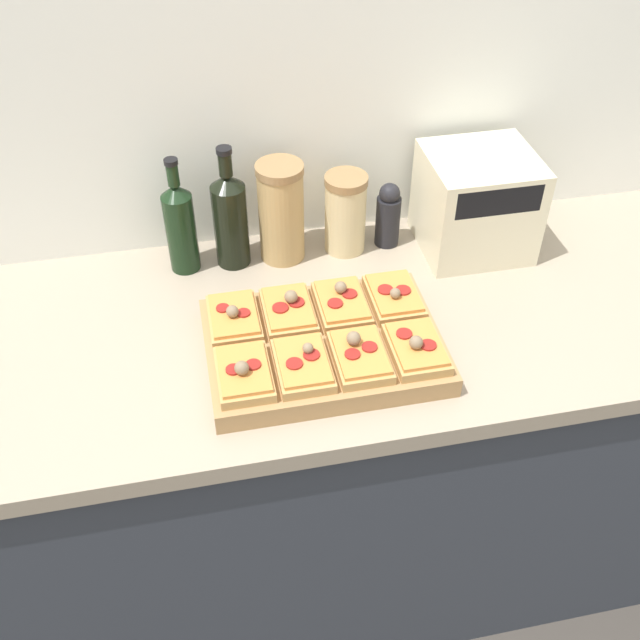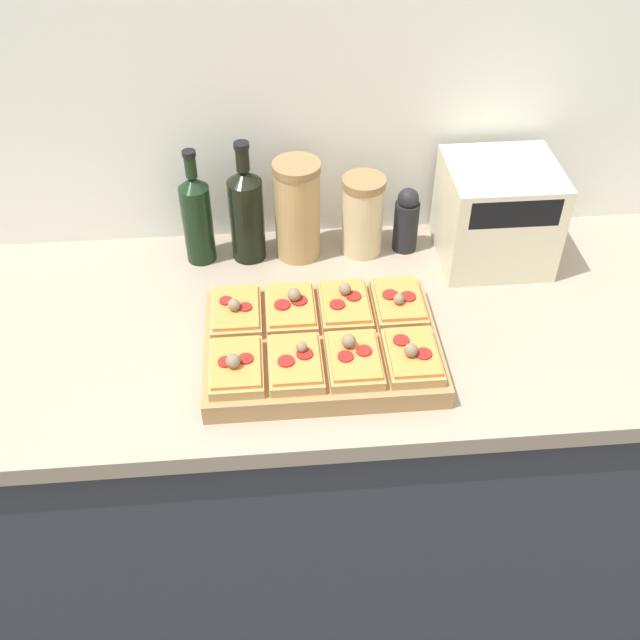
{
  "view_description": "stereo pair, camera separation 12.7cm",
  "coord_description": "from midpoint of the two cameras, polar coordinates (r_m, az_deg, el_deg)",
  "views": [
    {
      "loc": [
        -0.25,
        -0.8,
        1.91
      ],
      "look_at": [
        -0.04,
        0.25,
        0.95
      ],
      "focal_mm": 42.0,
      "sensor_mm": 36.0,
      "label": 1
    },
    {
      "loc": [
        -0.13,
        -0.82,
        1.91
      ],
      "look_at": [
        -0.04,
        0.25,
        0.95
      ],
      "focal_mm": 42.0,
      "sensor_mm": 36.0,
      "label": 2
    }
  ],
  "objects": [
    {
      "name": "olive_oil_bottle",
      "position": [
        1.64,
        -12.81,
        6.96
      ],
      "size": [
        0.07,
        0.07,
        0.27
      ],
      "color": "black",
      "rests_on": "kitchen_counter"
    },
    {
      "name": "toaster_oven",
      "position": [
        1.7,
        9.73,
        8.74
      ],
      "size": [
        0.26,
        0.22,
        0.23
      ],
      "color": "beige",
      "rests_on": "kitchen_counter"
    },
    {
      "name": "wall_back",
      "position": [
        1.64,
        -4.16,
        17.77
      ],
      "size": [
        6.0,
        0.06,
        2.5
      ],
      "color": "silver",
      "rests_on": "ground_plane"
    },
    {
      "name": "wine_bottle",
      "position": [
        1.64,
        -9.09,
        7.64
      ],
      "size": [
        0.08,
        0.08,
        0.28
      ],
      "color": "black",
      "rests_on": "kitchen_counter"
    },
    {
      "name": "pizza_slice_front_midright",
      "position": [
        1.37,
        0.42,
        -2.82
      ],
      "size": [
        0.1,
        0.14,
        0.05
      ],
      "color": "tan",
      "rests_on": "cutting_board"
    },
    {
      "name": "cutting_board",
      "position": [
        1.44,
        -2.28,
        -2.11
      ],
      "size": [
        0.45,
        0.32,
        0.04
      ],
      "primitive_type": "cube",
      "color": "#A37A4C",
      "rests_on": "kitchen_counter"
    },
    {
      "name": "grain_jar_tall",
      "position": [
        1.64,
        -5.22,
        8.13
      ],
      "size": [
        0.1,
        0.1,
        0.23
      ],
      "color": "tan",
      "rests_on": "kitchen_counter"
    },
    {
      "name": "kitchen_counter",
      "position": [
        1.86,
        -1.31,
        -10.29
      ],
      "size": [
        2.63,
        0.67,
        0.89
      ],
      "color": "#333842",
      "rests_on": "ground_plane"
    },
    {
      "name": "pizza_slice_back_left",
      "position": [
        1.47,
        -9.05,
        0.07
      ],
      "size": [
        0.1,
        0.14,
        0.05
      ],
      "color": "tan",
      "rests_on": "cutting_board"
    },
    {
      "name": "pizza_slice_back_right",
      "position": [
        1.5,
        3.26,
        1.7
      ],
      "size": [
        0.1,
        0.14,
        0.05
      ],
      "color": "tan",
      "rests_on": "cutting_board"
    },
    {
      "name": "pizza_slice_front_right",
      "position": [
        1.39,
        4.78,
        -2.23
      ],
      "size": [
        0.1,
        0.14,
        0.05
      ],
      "color": "tan",
      "rests_on": "cutting_board"
    },
    {
      "name": "grain_jar_short",
      "position": [
        1.67,
        -0.24,
        8.08
      ],
      "size": [
        0.09,
        0.09,
        0.19
      ],
      "color": "beige",
      "rests_on": "kitchen_counter"
    },
    {
      "name": "pepper_mill",
      "position": [
        1.7,
        3.08,
        7.92
      ],
      "size": [
        0.06,
        0.06,
        0.16
      ],
      "color": "black",
      "rests_on": "kitchen_counter"
    },
    {
      "name": "pizza_slice_back_midright",
      "position": [
        1.48,
        -0.78,
        1.21
      ],
      "size": [
        0.1,
        0.14,
        0.05
      ],
      "color": "tan",
      "rests_on": "cutting_board"
    },
    {
      "name": "pizza_slice_front_midleft",
      "position": [
        1.36,
        -3.99,
        -3.49
      ],
      "size": [
        0.1,
        0.14,
        0.05
      ],
      "color": "tan",
      "rests_on": "cutting_board"
    },
    {
      "name": "pizza_slice_front_left",
      "position": [
        1.35,
        -8.51,
        -4.12
      ],
      "size": [
        0.1,
        0.14,
        0.05
      ],
      "color": "tan",
      "rests_on": "cutting_board"
    },
    {
      "name": "pizza_slice_back_midleft",
      "position": [
        1.47,
        -4.88,
        0.66
      ],
      "size": [
        0.1,
        0.14,
        0.05
      ],
      "color": "tan",
      "rests_on": "cutting_board"
    }
  ]
}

